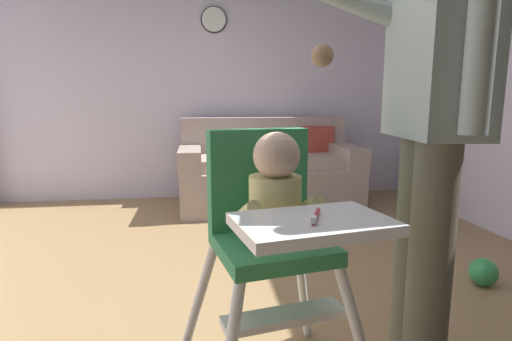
{
  "coord_description": "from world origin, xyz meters",
  "views": [
    {
      "loc": [
        -0.12,
        -1.9,
        1.02
      ],
      "look_at": [
        0.09,
        -0.43,
        0.77
      ],
      "focal_mm": 28.26,
      "sensor_mm": 36.0,
      "label": 1
    }
  ],
  "objects": [
    {
      "name": "ground",
      "position": [
        0.0,
        0.0,
        -0.05
      ],
      "size": [
        5.94,
        6.44,
        0.1
      ],
      "primitive_type": "cube",
      "color": "#97774D"
    },
    {
      "name": "couch",
      "position": [
        0.56,
        1.93,
        0.33
      ],
      "size": [
        1.69,
        0.86,
        0.86
      ],
      "rotation": [
        0.0,
        0.0,
        -1.57
      ],
      "color": "gray",
      "rests_on": "ground"
    },
    {
      "name": "adult_standing",
      "position": [
        0.61,
        -0.71,
        0.95
      ],
      "size": [
        0.51,
        0.54,
        1.67
      ],
      "rotation": [
        0.0,
        0.0,
        3.01
      ],
      "color": "#64604E",
      "rests_on": "ground"
    },
    {
      "name": "wall_clock",
      "position": [
        0.07,
        2.41,
        1.84
      ],
      "size": [
        0.27,
        0.04,
        0.27
      ],
      "color": "white"
    },
    {
      "name": "toy_ball",
      "position": [
        1.45,
        0.02,
        0.08
      ],
      "size": [
        0.15,
        0.15,
        0.15
      ],
      "primitive_type": "sphere",
      "color": "green",
      "rests_on": "ground"
    },
    {
      "name": "high_chair",
      "position": [
        0.12,
        -0.63,
        0.65
      ],
      "size": [
        0.7,
        0.8,
        0.94
      ],
      "rotation": [
        0.0,
        0.0,
        -1.39
      ],
      "color": "white",
      "rests_on": "ground"
    },
    {
      "name": "wall_far",
      "position": [
        0.0,
        2.45,
        1.38
      ],
      "size": [
        5.14,
        0.06,
        2.76
      ],
      "primitive_type": "cube",
      "color": "silver",
      "rests_on": "ground"
    }
  ]
}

